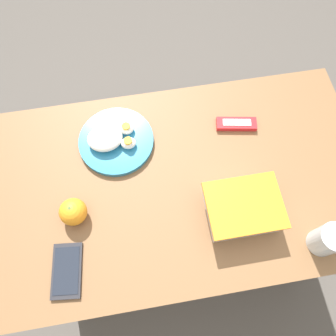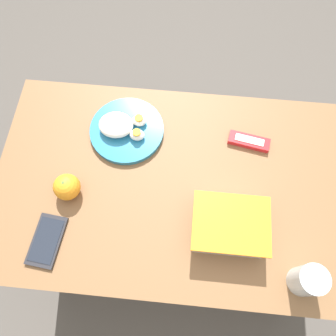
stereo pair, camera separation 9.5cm
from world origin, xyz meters
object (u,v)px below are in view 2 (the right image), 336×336
(rice_plate, at_px, (125,129))
(candy_bar, at_px, (249,141))
(cell_phone, at_px, (47,241))
(drinking_glass, at_px, (308,280))
(food_container, at_px, (229,226))
(orange_fruit, at_px, (67,187))

(rice_plate, height_order, candy_bar, rice_plate)
(cell_phone, height_order, drinking_glass, drinking_glass)
(food_container, bearing_deg, candy_bar, -102.17)
(candy_bar, bearing_deg, drinking_glass, 109.06)
(orange_fruit, relative_size, drinking_glass, 0.79)
(orange_fruit, bearing_deg, drinking_glass, 163.92)
(food_container, bearing_deg, rice_plate, -40.66)
(orange_fruit, xyz_separation_m, rice_plate, (-0.13, -0.21, -0.02))
(candy_bar, bearing_deg, orange_fruit, 22.03)
(food_container, bearing_deg, orange_fruit, -8.51)
(candy_bar, height_order, cell_phone, candy_bar)
(candy_bar, height_order, drinking_glass, drinking_glass)
(drinking_glass, bearing_deg, food_container, -31.36)
(food_container, height_order, candy_bar, food_container)
(food_container, bearing_deg, cell_phone, 9.18)
(rice_plate, bearing_deg, orange_fruit, 58.16)
(candy_bar, bearing_deg, cell_phone, 32.96)
(cell_phone, xyz_separation_m, drinking_glass, (-0.69, 0.04, 0.04))
(candy_bar, bearing_deg, rice_plate, -0.35)
(orange_fruit, xyz_separation_m, drinking_glass, (-0.65, 0.19, 0.01))
(food_container, relative_size, drinking_glass, 2.08)
(orange_fruit, xyz_separation_m, cell_phone, (0.03, 0.15, -0.03))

